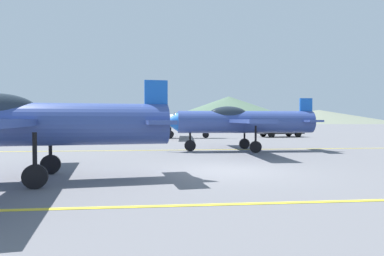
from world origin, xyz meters
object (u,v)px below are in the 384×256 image
(airplane_near, at_px, (22,123))
(airplane_mid, at_px, (240,121))
(airplane_far, at_px, (176,120))
(car_sedan, at_px, (280,128))

(airplane_near, distance_m, airplane_mid, 11.99)
(airplane_far, xyz_separation_m, car_sedan, (10.34, 0.97, -0.80))
(airplane_mid, xyz_separation_m, airplane_far, (-2.67, 13.60, 0.00))
(airplane_mid, xyz_separation_m, car_sedan, (7.68, 14.57, -0.80))
(airplane_mid, relative_size, airplane_far, 1.00)
(airplane_near, xyz_separation_m, car_sedan, (16.01, 23.19, -0.80))
(airplane_near, distance_m, airplane_far, 22.93)
(airplane_far, bearing_deg, airplane_mid, -78.91)
(airplane_near, relative_size, airplane_mid, 1.01)
(airplane_near, bearing_deg, airplane_far, 75.69)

